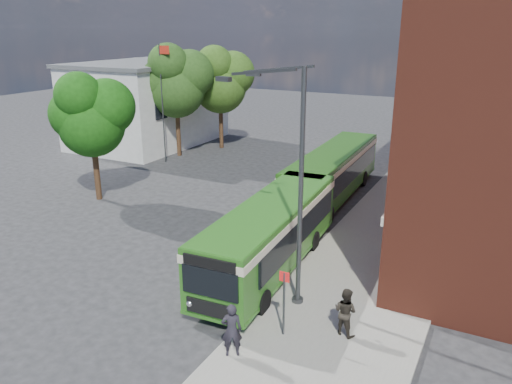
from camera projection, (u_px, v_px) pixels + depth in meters
The scene contains 14 objects.
ground at pixel (211, 257), 23.24m from camera, with size 120.00×120.00×0.00m, color #242427.
pavement at pixel (401, 225), 26.89m from camera, with size 6.00×48.00×0.15m, color gray.
kerb_line at pixel (346, 216), 28.24m from camera, with size 0.12×48.00×0.01m, color beige.
white_building at pixel (148, 103), 45.12m from camera, with size 9.40×13.40×7.30m.
flagpole at pixel (163, 99), 38.08m from camera, with size 0.95×0.10×9.00m.
street_lamp at pixel (292, 186), 17.93m from camera, with size 2.96×2.38×9.00m.
bus_stop_sign at pixel (284, 299), 16.78m from camera, with size 0.35×0.08×2.52m.
bus_front at pixel (271, 231), 21.59m from camera, with size 3.15×10.98×3.02m.
bus_rear at pixel (333, 170), 30.76m from camera, with size 3.00×12.52×3.02m.
pedestrian_a at pixel (232, 330), 15.84m from camera, with size 0.67×0.44×1.84m, color black.
pedestrian_b at pixel (345, 312), 16.95m from camera, with size 0.84×0.65×1.73m, color black.
tree_left at pixel (91, 114), 29.39m from camera, with size 4.65×4.42×7.84m.
tree_mid at pixel (176, 80), 39.65m from camera, with size 5.38×5.12×9.09m.
tree_right at pixel (220, 79), 42.33m from camera, with size 5.23×4.97×8.83m.
Camera 1 is at (11.58, -17.75, 10.22)m, focal length 35.00 mm.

